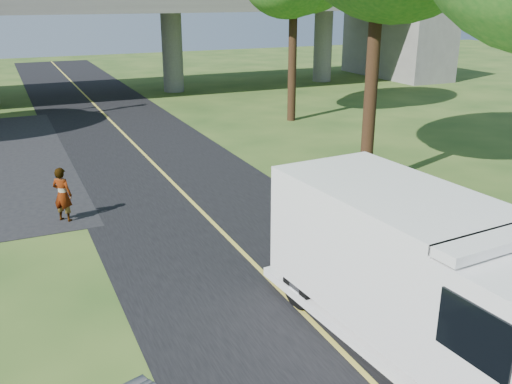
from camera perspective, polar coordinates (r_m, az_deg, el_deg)
ground at (r=10.97m, az=10.81°, el=-17.58°), size 120.00×120.00×0.00m
road at (r=18.99m, az=-6.54°, el=-0.91°), size 7.00×90.00×0.02m
lane_line at (r=18.99m, az=-6.54°, el=-0.85°), size 0.12×90.00×0.01m
overpass at (r=39.44m, az=-17.20°, el=15.58°), size 54.00×10.00×7.30m
step_van at (r=11.15m, az=15.81°, el=-7.55°), size 3.15×7.29×2.99m
pedestrian at (r=17.94m, az=-18.79°, el=-0.25°), size 0.73×0.71×1.68m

